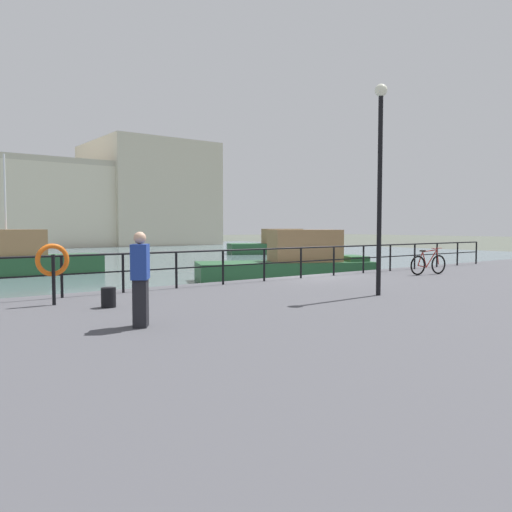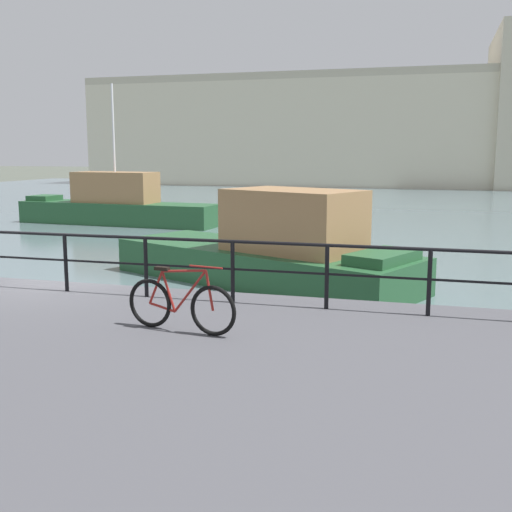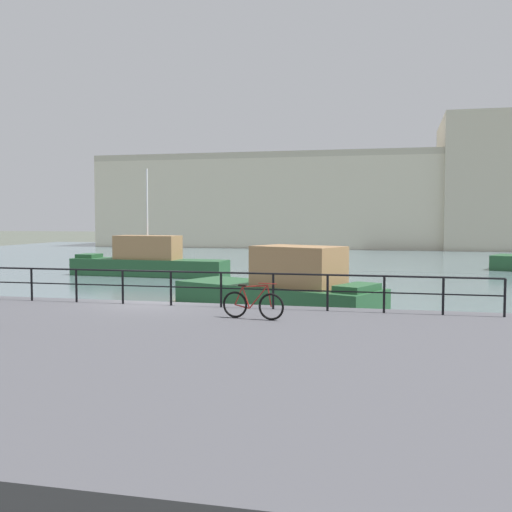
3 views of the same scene
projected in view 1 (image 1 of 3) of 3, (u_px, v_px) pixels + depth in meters
ground_plane at (304, 297)px, 18.76m from camera, size 240.00×240.00×0.00m
water_basin at (60, 257)px, 42.82m from camera, size 80.00×60.00×0.01m
quay_promenade at (469, 309)px, 13.56m from camera, size 56.00×13.00×0.80m
harbor_building at (50, 202)px, 66.41m from camera, size 55.43×16.37×14.46m
moored_green_narrowboat at (275, 244)px, 48.50m from camera, size 8.41×5.78×2.37m
moored_red_daysailer at (292, 263)px, 24.34m from camera, size 8.65×5.81×2.42m
moored_white_yacht at (7, 258)px, 26.87m from camera, size 9.76×2.55×6.37m
quay_railing at (318, 256)px, 18.07m from camera, size 20.98×0.07×1.08m
parked_bicycle at (428, 264)px, 18.91m from camera, size 1.76×0.35×0.98m
mooring_bollard at (109, 297)px, 11.24m from camera, size 0.32×0.32×0.44m
life_ring_stand at (53, 262)px, 11.57m from camera, size 0.75×0.16×1.40m
quay_lamp_post at (380, 164)px, 13.04m from camera, size 0.32×0.32×5.40m
standing_person at (140, 278)px, 9.02m from camera, size 0.47×0.52×1.69m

